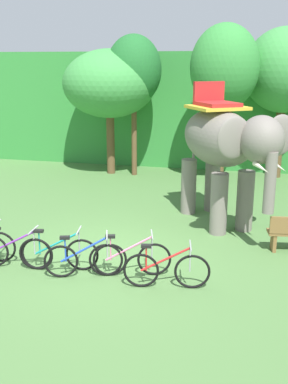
# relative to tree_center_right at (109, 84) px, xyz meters

# --- Properties ---
(ground_plane) EXTENTS (80.00, 80.00, 0.00)m
(ground_plane) POSITION_rel_tree_center_right_xyz_m (2.31, -7.83, -3.46)
(ground_plane) COLOR #4C753D
(foliage_hedge) EXTENTS (36.00, 6.00, 4.68)m
(foliage_hedge) POSITION_rel_tree_center_right_xyz_m (2.31, 4.45, -1.13)
(foliage_hedge) COLOR #338438
(foliage_hedge) RESTS_ON ground
(tree_center_right) EXTENTS (3.53, 3.53, 4.76)m
(tree_center_right) POSITION_rel_tree_center_right_xyz_m (0.00, 0.00, 0.00)
(tree_center_right) COLOR brown
(tree_center_right) RESTS_ON ground
(tree_far_right) EXTENTS (2.06, 2.06, 5.27)m
(tree_far_right) POSITION_rel_tree_center_right_xyz_m (0.97, -0.05, 0.49)
(tree_far_right) COLOR brown
(tree_far_right) RESTS_ON ground
(tree_left) EXTENTS (2.38, 2.38, 5.57)m
(tree_left) POSITION_rel_tree_center_right_xyz_m (4.32, -0.51, 0.60)
(tree_left) COLOR brown
(tree_left) RESTS_ON ground
(tree_far_left) EXTENTS (2.94, 2.94, 5.51)m
(tree_far_left) POSITION_rel_tree_center_right_xyz_m (6.38, 0.86, 0.49)
(tree_far_left) COLOR brown
(tree_far_left) RESTS_ON ground
(elephant) EXTENTS (3.31, 4.00, 3.78)m
(elephant) POSITION_rel_tree_center_right_xyz_m (4.69, -5.07, -1.26)
(elephant) COLOR slate
(elephant) RESTS_ON ground
(bike_purple) EXTENTS (1.71, 0.52, 0.92)m
(bike_purple) POSITION_rel_tree_center_right_xyz_m (0.60, -8.85, -3.08)
(bike_purple) COLOR black
(bike_purple) RESTS_ON ground
(bike_teal) EXTENTS (1.69, 0.52, 0.92)m
(bike_teal) POSITION_rel_tree_center_right_xyz_m (1.55, -8.73, -3.08)
(bike_teal) COLOR black
(bike_teal) RESTS_ON ground
(bike_blue) EXTENTS (1.64, 0.67, 0.92)m
(bike_blue) POSITION_rel_tree_center_right_xyz_m (2.22, -8.90, -3.08)
(bike_blue) COLOR black
(bike_blue) RESTS_ON ground
(bike_pink) EXTENTS (1.66, 0.63, 0.92)m
(bike_pink) POSITION_rel_tree_center_right_xyz_m (3.10, -8.64, -3.08)
(bike_pink) COLOR black
(bike_pink) RESTS_ON ground
(bike_red) EXTENTS (1.69, 0.52, 0.92)m
(bike_red) POSITION_rel_tree_center_right_xyz_m (3.93, -9.00, -3.08)
(bike_red) COLOR black
(bike_red) RESTS_ON ground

